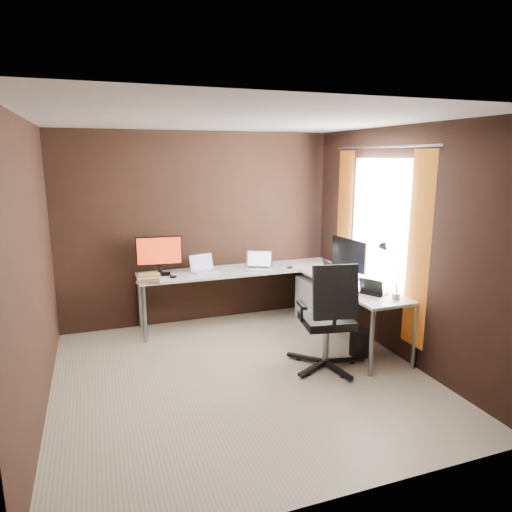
{
  "coord_description": "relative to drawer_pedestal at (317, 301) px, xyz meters",
  "views": [
    {
      "loc": [
        -1.28,
        -4.04,
        2.17
      ],
      "look_at": [
        0.49,
        0.95,
        1.02
      ],
      "focal_mm": 32.0,
      "sensor_mm": 36.0,
      "label": 1
    }
  ],
  "objects": [
    {
      "name": "room",
      "position": [
        -1.09,
        -1.08,
        0.98
      ],
      "size": [
        3.6,
        3.6,
        2.5
      ],
      "color": "tan",
      "rests_on": "ground"
    },
    {
      "name": "desk",
      "position": [
        -0.59,
        -0.11,
        0.38
      ],
      "size": [
        2.65,
        2.25,
        0.73
      ],
      "color": "silver",
      "rests_on": "ground"
    },
    {
      "name": "drawer_pedestal",
      "position": [
        0.0,
        0.0,
        0.0
      ],
      "size": [
        0.42,
        0.5,
        0.6
      ],
      "primitive_type": "cube",
      "color": "silver",
      "rests_on": "ground"
    },
    {
      "name": "monitor_left",
      "position": [
        -1.99,
        0.41,
        0.7
      ],
      "size": [
        0.56,
        0.18,
        0.49
      ],
      "rotation": [
        0.0,
        0.0,
        -0.09
      ],
      "color": "black",
      "rests_on": "desk"
    },
    {
      "name": "monitor_right",
      "position": [
        0.11,
        -0.55,
        0.71
      ],
      "size": [
        0.18,
        0.6,
        0.49
      ],
      "rotation": [
        0.0,
        0.0,
        1.74
      ],
      "color": "black",
      "rests_on": "desk"
    },
    {
      "name": "laptop_white",
      "position": [
        -1.44,
        0.39,
        0.48
      ],
      "size": [
        0.36,
        0.3,
        0.21
      ],
      "rotation": [
        0.0,
        0.0,
        0.24
      ],
      "color": "silver",
      "rests_on": "desk"
    },
    {
      "name": "laptop_silver",
      "position": [
        -0.72,
        0.3,
        0.48
      ],
      "size": [
        0.42,
        0.37,
        0.23
      ],
      "rotation": [
        0.0,
        0.0,
        -0.46
      ],
      "color": "silver",
      "rests_on": "desk"
    },
    {
      "name": "laptop_black_big",
      "position": [
        -0.08,
        -0.59,
        0.48
      ],
      "size": [
        0.31,
        0.4,
        0.25
      ],
      "rotation": [
        0.0,
        0.0,
        1.45
      ],
      "color": "black",
      "rests_on": "desk"
    },
    {
      "name": "laptop_black_small",
      "position": [
        0.04,
        -1.18,
        0.47
      ],
      "size": [
        0.3,
        0.32,
        0.18
      ],
      "rotation": [
        0.0,
        0.0,
        2.09
      ],
      "color": "black",
      "rests_on": "desk"
    },
    {
      "name": "book_stack",
      "position": [
        -2.16,
        0.15,
        0.47
      ],
      "size": [
        0.32,
        0.28,
        0.09
      ],
      "rotation": [
        0.0,
        0.0,
        -0.13
      ],
      "color": "#A47458",
      "rests_on": "desk"
    },
    {
      "name": "mouse_left",
      "position": [
        -1.86,
        0.19,
        0.45
      ],
      "size": [
        0.1,
        0.08,
        0.04
      ],
      "primitive_type": "ellipsoid",
      "rotation": [
        0.0,
        0.0,
        -0.18
      ],
      "color": "black",
      "rests_on": "desk"
    },
    {
      "name": "mouse_corner",
      "position": [
        -0.33,
        0.15,
        0.45
      ],
      "size": [
        0.1,
        0.08,
        0.04
      ],
      "primitive_type": "ellipsoid",
      "rotation": [
        0.0,
        0.0,
        -0.22
      ],
      "color": "black",
      "rests_on": "desk"
    },
    {
      "name": "desk_lamp",
      "position": [
        0.11,
        -1.34,
        0.8
      ],
      "size": [
        0.19,
        0.22,
        0.59
      ],
      "rotation": [
        0.0,
        0.0,
        -0.12
      ],
      "color": "slate",
      "rests_on": "desk"
    },
    {
      "name": "office_chair",
      "position": [
        -0.52,
        -1.24,
        0.04
      ],
      "size": [
        0.65,
        0.66,
        1.15
      ],
      "rotation": [
        0.0,
        0.0,
        -0.17
      ],
      "color": "black",
      "rests_on": "ground"
    },
    {
      "name": "wastebasket",
      "position": [
        -0.01,
        -1.09,
        -0.16
      ],
      "size": [
        0.25,
        0.25,
        0.29
      ],
      "primitive_type": "cylinder",
      "rotation": [
        0.0,
        0.0,
        -0.0
      ],
      "color": "black",
      "rests_on": "ground"
    }
  ]
}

